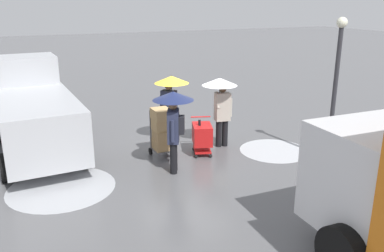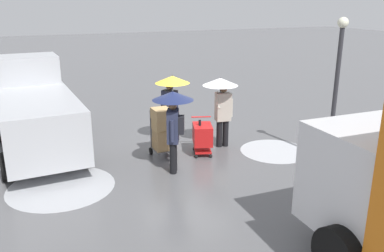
{
  "view_description": "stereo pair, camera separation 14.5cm",
  "coord_description": "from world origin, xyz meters",
  "px_view_note": "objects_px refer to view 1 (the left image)",
  "views": [
    {
      "loc": [
        4.47,
        10.6,
        4.26
      ],
      "look_at": [
        0.3,
        1.23,
        1.05
      ],
      "focal_mm": 37.66,
      "sensor_mm": 36.0,
      "label": 1
    },
    {
      "loc": [
        4.34,
        10.66,
        4.26
      ],
      "look_at": [
        0.3,
        1.23,
        1.05
      ],
      "focal_mm": 37.66,
      "sensor_mm": 36.0,
      "label": 2
    }
  ],
  "objects_px": {
    "pedestrian_pink_side": "(221,96)",
    "pedestrian_white_side": "(174,113)",
    "pedestrian_black_side": "(170,93)",
    "cargo_van_parked_right": "(35,112)",
    "shopping_cart_vendor": "(202,135)",
    "hand_dolly_boxes": "(162,130)",
    "street_lamp": "(336,75)"
  },
  "relations": [
    {
      "from": "pedestrian_black_side",
      "to": "pedestrian_white_side",
      "type": "relative_size",
      "value": 1.0
    },
    {
      "from": "pedestrian_black_side",
      "to": "street_lamp",
      "type": "distance_m",
      "value": 4.74
    },
    {
      "from": "shopping_cart_vendor",
      "to": "pedestrian_pink_side",
      "type": "relative_size",
      "value": 0.49
    },
    {
      "from": "cargo_van_parked_right",
      "to": "pedestrian_white_side",
      "type": "bearing_deg",
      "value": 135.91
    },
    {
      "from": "pedestrian_pink_side",
      "to": "pedestrian_white_side",
      "type": "relative_size",
      "value": 1.0
    },
    {
      "from": "street_lamp",
      "to": "hand_dolly_boxes",
      "type": "bearing_deg",
      "value": -25.01
    },
    {
      "from": "pedestrian_pink_side",
      "to": "street_lamp",
      "type": "relative_size",
      "value": 0.56
    },
    {
      "from": "shopping_cart_vendor",
      "to": "pedestrian_black_side",
      "type": "distance_m",
      "value": 1.7
    },
    {
      "from": "cargo_van_parked_right",
      "to": "street_lamp",
      "type": "height_order",
      "value": "street_lamp"
    },
    {
      "from": "shopping_cart_vendor",
      "to": "pedestrian_white_side",
      "type": "distance_m",
      "value": 1.74
    },
    {
      "from": "pedestrian_pink_side",
      "to": "street_lamp",
      "type": "distance_m",
      "value": 3.24
    },
    {
      "from": "cargo_van_parked_right",
      "to": "shopping_cart_vendor",
      "type": "relative_size",
      "value": 5.2
    },
    {
      "from": "pedestrian_pink_side",
      "to": "street_lamp",
      "type": "bearing_deg",
      "value": 138.6
    },
    {
      "from": "hand_dolly_boxes",
      "to": "pedestrian_black_side",
      "type": "height_order",
      "value": "pedestrian_black_side"
    },
    {
      "from": "shopping_cart_vendor",
      "to": "hand_dolly_boxes",
      "type": "xyz_separation_m",
      "value": [
        1.13,
        -0.28,
        0.24
      ]
    },
    {
      "from": "pedestrian_pink_side",
      "to": "hand_dolly_boxes",
      "type": "bearing_deg",
      "value": 2.69
    },
    {
      "from": "pedestrian_white_side",
      "to": "pedestrian_pink_side",
      "type": "bearing_deg",
      "value": -149.07
    },
    {
      "from": "cargo_van_parked_right",
      "to": "pedestrian_black_side",
      "type": "height_order",
      "value": "cargo_van_parked_right"
    },
    {
      "from": "pedestrian_black_side",
      "to": "cargo_van_parked_right",
      "type": "bearing_deg",
      "value": -13.62
    },
    {
      "from": "cargo_van_parked_right",
      "to": "pedestrian_pink_side",
      "type": "distance_m",
      "value": 5.41
    },
    {
      "from": "cargo_van_parked_right",
      "to": "hand_dolly_boxes",
      "type": "bearing_deg",
      "value": 148.6
    },
    {
      "from": "hand_dolly_boxes",
      "to": "pedestrian_pink_side",
      "type": "xyz_separation_m",
      "value": [
        -1.9,
        -0.09,
        0.78
      ]
    },
    {
      "from": "cargo_van_parked_right",
      "to": "pedestrian_black_side",
      "type": "bearing_deg",
      "value": 166.38
    },
    {
      "from": "pedestrian_white_side",
      "to": "street_lamp",
      "type": "bearing_deg",
      "value": 168.16
    },
    {
      "from": "pedestrian_pink_side",
      "to": "pedestrian_black_side",
      "type": "xyz_separation_m",
      "value": [
        1.24,
        -0.92,
        0.0
      ]
    },
    {
      "from": "pedestrian_pink_side",
      "to": "pedestrian_white_side",
      "type": "distance_m",
      "value": 2.28
    },
    {
      "from": "pedestrian_pink_side",
      "to": "pedestrian_black_side",
      "type": "bearing_deg",
      "value": -36.5
    },
    {
      "from": "shopping_cart_vendor",
      "to": "hand_dolly_boxes",
      "type": "bearing_deg",
      "value": -13.98
    },
    {
      "from": "pedestrian_black_side",
      "to": "pedestrian_white_side",
      "type": "height_order",
      "value": "same"
    },
    {
      "from": "cargo_van_parked_right",
      "to": "pedestrian_white_side",
      "type": "height_order",
      "value": "cargo_van_parked_right"
    },
    {
      "from": "cargo_van_parked_right",
      "to": "hand_dolly_boxes",
      "type": "distance_m",
      "value": 3.73
    },
    {
      "from": "shopping_cart_vendor",
      "to": "hand_dolly_boxes",
      "type": "relative_size",
      "value": 0.74
    }
  ]
}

